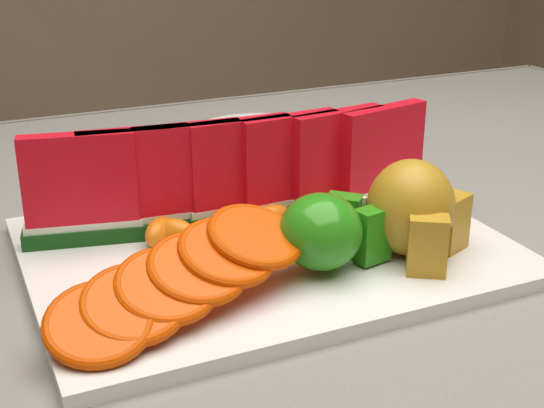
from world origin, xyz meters
name	(u,v)px	position (x,y,z in m)	size (l,w,h in m)	color
table	(272,338)	(0.00, 0.00, 0.65)	(1.40, 0.90, 0.75)	#49281D
tablecloth	(272,280)	(0.00, 0.00, 0.72)	(1.53, 1.03, 0.20)	gray
platter	(266,250)	(-0.02, -0.03, 0.76)	(0.40, 0.30, 0.01)	silver
apple_cluster	(327,231)	(0.01, -0.09, 0.80)	(0.11, 0.09, 0.06)	#218012
pear_cluster	(414,211)	(0.09, -0.10, 0.81)	(0.10, 0.10, 0.08)	#AC8A0E
side_plate	(259,135)	(0.12, 0.30, 0.76)	(0.23, 0.23, 0.01)	silver
fork	(36,175)	(-0.17, 0.26, 0.76)	(0.02, 0.20, 0.00)	silver
watermelon_row	(241,175)	(-0.02, 0.02, 0.82)	(0.39, 0.07, 0.10)	#0E370E
orange_fan_front	(182,277)	(-0.12, -0.11, 0.80)	(0.22, 0.13, 0.06)	red
orange_fan_back	(177,181)	(-0.05, 0.11, 0.79)	(0.23, 0.09, 0.04)	red
tangerine_segments	(255,222)	(-0.02, -0.01, 0.78)	(0.20, 0.07, 0.02)	#FB470F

